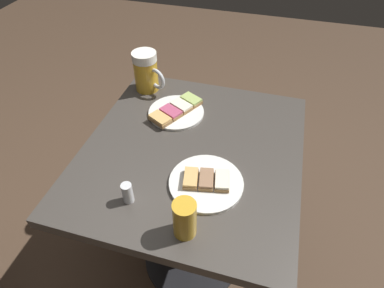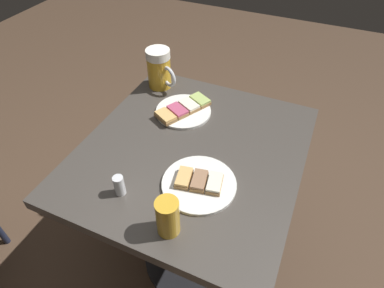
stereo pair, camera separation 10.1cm
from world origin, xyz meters
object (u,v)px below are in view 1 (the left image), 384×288
at_px(plate_near, 206,182).
at_px(plate_far, 176,111).
at_px(beer_mug, 147,72).
at_px(salt_shaker, 128,193).
at_px(beer_glass_small, 185,219).

distance_m(plate_near, plate_far, 0.34).
xyz_separation_m(plate_far, beer_mug, (-0.16, 0.12, 0.07)).
height_order(plate_far, salt_shaker, salt_shaker).
xyz_separation_m(plate_near, plate_far, (-0.18, 0.29, 0.00)).
height_order(plate_near, beer_mug, beer_mug).
xyz_separation_m(plate_far, beer_glass_small, (0.17, -0.45, 0.04)).
bearing_deg(beer_glass_small, salt_shaker, 164.20).
xyz_separation_m(plate_far, salt_shaker, (-0.01, -0.40, 0.02)).
bearing_deg(beer_glass_small, plate_far, 110.54).
bearing_deg(beer_mug, salt_shaker, -74.02).
distance_m(plate_far, beer_glass_small, 0.48).
bearing_deg(salt_shaker, beer_glass_small, -15.80).
relative_size(beer_glass_small, salt_shaker, 1.72).
bearing_deg(plate_far, beer_mug, 142.34).
distance_m(plate_far, beer_mug, 0.21).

